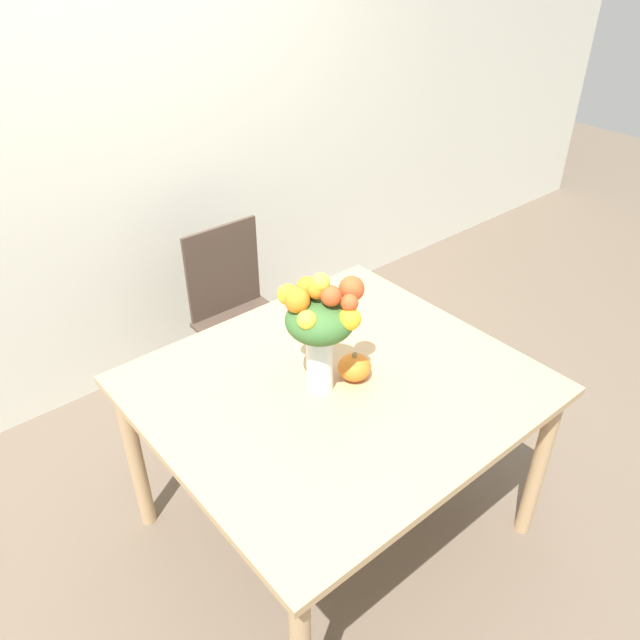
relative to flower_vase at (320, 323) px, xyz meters
The scene contains 6 objects.
ground_plane 1.04m from the flower_vase, 13.60° to the right, with size 12.00×12.00×0.00m, color brown.
wall_back 1.51m from the flower_vase, 87.48° to the left, with size 8.00×0.06×2.70m.
dining_table 0.36m from the flower_vase, 13.60° to the right, with size 1.29×1.16×0.76m.
flower_vase is the anchor object (origin of this frame).
pumpkin 0.26m from the flower_vase, 15.02° to the right, with size 0.12×0.12×0.11m.
dining_chair_near_window 1.12m from the flower_vase, 73.71° to the left, with size 0.42×0.42×0.91m.
Camera 1 is at (-1.14, -1.26, 2.16)m, focal length 35.00 mm.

